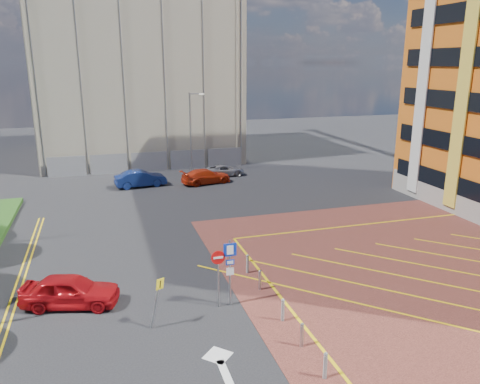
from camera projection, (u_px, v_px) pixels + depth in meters
name	position (u px, v px, depth m)	size (l,w,h in m)	color
ground	(225.00, 317.00, 20.54)	(140.00, 140.00, 0.00)	black
lamp_back	(191.00, 130.00, 46.35)	(1.53, 0.16, 8.00)	#9EA0A8
sign_cluster	(226.00, 267.00, 21.01)	(1.17, 0.12, 3.20)	#9EA0A8
warning_sign	(157.00, 297.00, 19.40)	(0.69, 0.41, 2.25)	#9EA0A8
bollard_row	(289.00, 319.00, 19.52)	(0.14, 11.14, 0.90)	#9EA0A8
construction_building	(135.00, 61.00, 54.51)	(21.20, 19.20, 22.00)	#ADA58E
construction_fence	(159.00, 161.00, 48.23)	(21.60, 0.06, 2.00)	gray
car_red_left	(70.00, 291.00, 21.36)	(1.76, 4.38, 1.49)	#B50F15
car_blue_back	(141.00, 179.00, 42.03)	(1.58, 4.54, 1.49)	navy
car_red_back	(206.00, 176.00, 43.19)	(1.88, 4.63, 1.34)	red
car_silver_back	(224.00, 170.00, 46.13)	(1.83, 3.97, 1.10)	#9E9DA4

